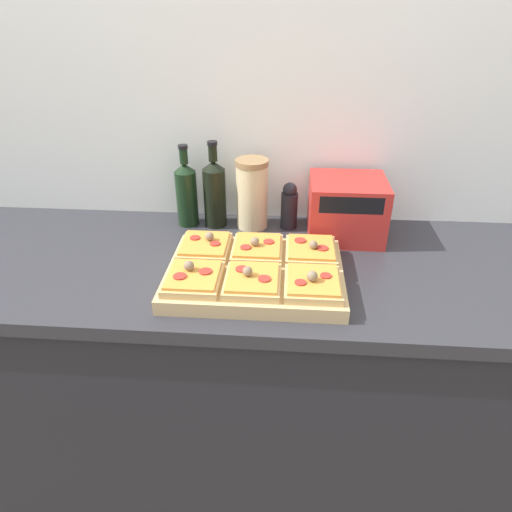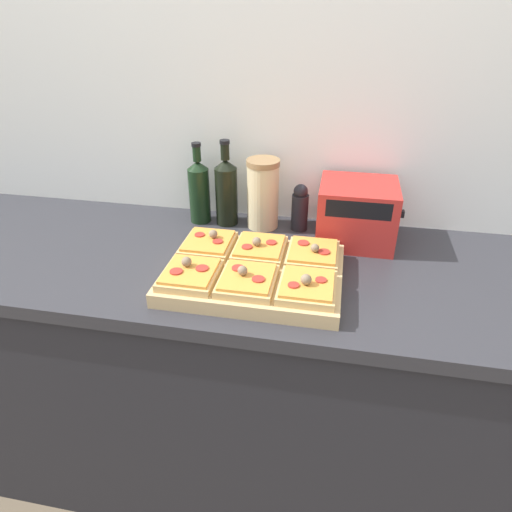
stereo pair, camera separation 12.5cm
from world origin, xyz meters
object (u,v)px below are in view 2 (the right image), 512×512
cutting_board (254,274)px  pepper_mill (300,208)px  wine_bottle (226,191)px  toaster_oven (357,213)px  olive_oil_bottle (199,190)px  grain_jar_tall (263,194)px

cutting_board → pepper_mill: (0.09, 0.34, 0.06)m
wine_bottle → pepper_mill: 0.25m
pepper_mill → toaster_oven: bearing=-14.3°
olive_oil_bottle → toaster_oven: (0.52, -0.05, -0.02)m
olive_oil_bottle → grain_jar_tall: olive_oil_bottle is taller
wine_bottle → pepper_mill: size_ratio=1.82×
cutting_board → toaster_oven: (0.27, 0.29, 0.07)m
olive_oil_bottle → wine_bottle: (0.09, 0.00, 0.01)m
grain_jar_tall → olive_oil_bottle: bearing=-180.0°
cutting_board → wine_bottle: wine_bottle is taller
cutting_board → grain_jar_tall: size_ratio=2.05×
cutting_board → olive_oil_bottle: size_ratio=1.73×
cutting_board → pepper_mill: pepper_mill is taller
olive_oil_bottle → wine_bottle: bearing=0.0°
toaster_oven → grain_jar_tall: bearing=171.4°
cutting_board → olive_oil_bottle: (-0.25, 0.34, 0.09)m
olive_oil_bottle → cutting_board: bearing=-53.1°
olive_oil_bottle → grain_jar_tall: size_ratio=1.18×
wine_bottle → grain_jar_tall: bearing=0.0°
wine_bottle → toaster_oven: wine_bottle is taller
pepper_mill → toaster_oven: toaster_oven is taller
grain_jar_tall → toaster_oven: size_ratio=0.89×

